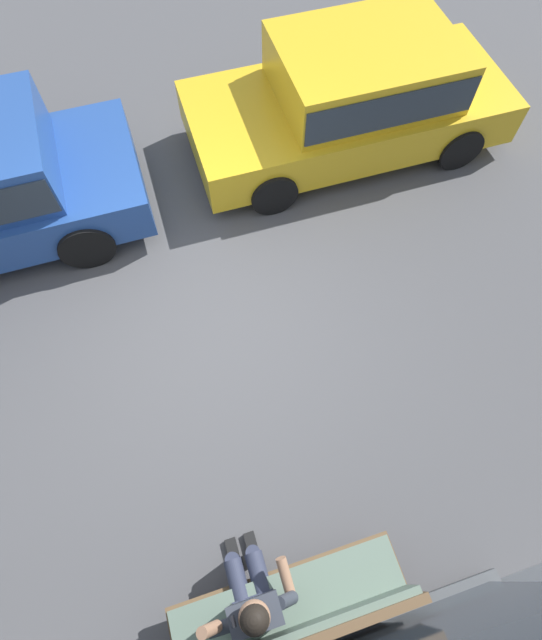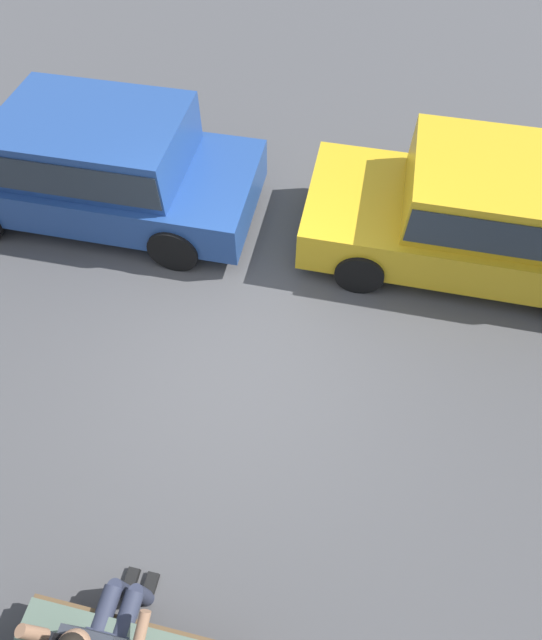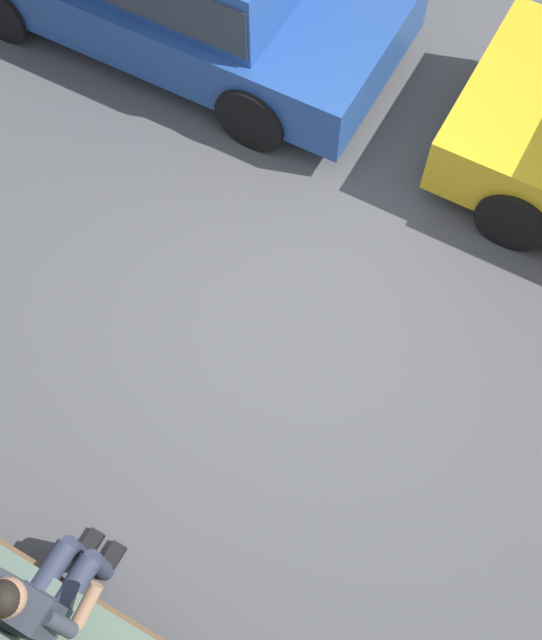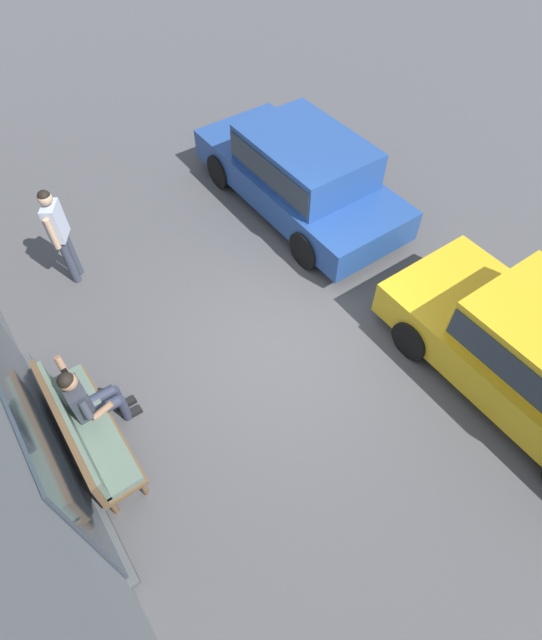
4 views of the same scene
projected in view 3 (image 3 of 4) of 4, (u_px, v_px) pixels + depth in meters
The scene contains 2 objects.
ground_plane at pixel (295, 315), 6.34m from camera, with size 60.00×60.00×0.00m, color #4C4C4F.
person_on_phone at pixel (41, 594), 4.75m from camera, with size 0.73×0.74×1.31m.
Camera 3 is at (-1.22, 2.60, 5.66)m, focal length 45.00 mm.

